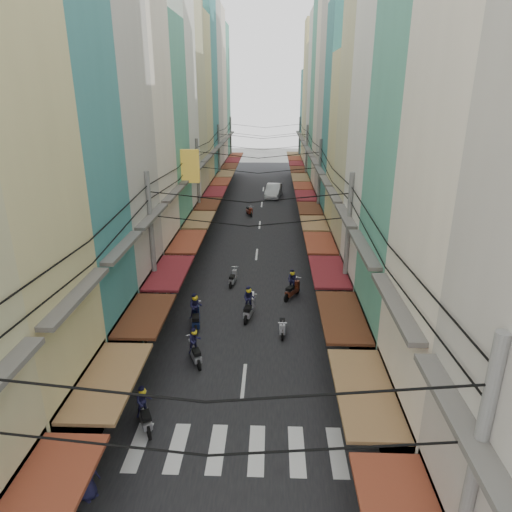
% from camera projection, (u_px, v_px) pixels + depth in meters
% --- Properties ---
extents(ground, '(160.00, 160.00, 0.00)m').
position_uv_depth(ground, '(246.00, 356.00, 21.60)').
color(ground, '#63625E').
rests_on(ground, ground).
extents(road, '(10.00, 80.00, 0.02)m').
position_uv_depth(road, '(259.00, 231.00, 40.36)').
color(road, black).
rests_on(road, ground).
extents(sidewalk_left, '(3.00, 80.00, 0.06)m').
position_uv_depth(sidewalk_left, '(186.00, 230.00, 40.57)').
color(sidewalk_left, slate).
rests_on(sidewalk_left, ground).
extents(sidewalk_right, '(3.00, 80.00, 0.06)m').
position_uv_depth(sidewalk_right, '(333.00, 232.00, 40.13)').
color(sidewalk_right, slate).
rests_on(sidewalk_right, ground).
extents(crosswalk, '(7.55, 2.40, 0.01)m').
position_uv_depth(crosswalk, '(237.00, 449.00, 15.97)').
color(crosswalk, silver).
rests_on(crosswalk, ground).
extents(building_row_left, '(7.80, 67.67, 23.70)m').
position_uv_depth(building_row_left, '(152.00, 119.00, 34.03)').
color(building_row_left, silver).
rests_on(building_row_left, ground).
extents(building_row_right, '(7.80, 68.98, 22.59)m').
position_uv_depth(building_row_right, '(365.00, 124.00, 33.51)').
color(building_row_right, teal).
rests_on(building_row_right, ground).
extents(utility_poles, '(10.20, 66.13, 8.20)m').
position_uv_depth(utility_poles, '(257.00, 166.00, 33.41)').
color(utility_poles, slate).
rests_on(utility_poles, ground).
extents(white_car, '(5.57, 2.70, 1.89)m').
position_uv_depth(white_car, '(273.00, 197.00, 53.15)').
color(white_car, silver).
rests_on(white_car, ground).
extents(bicycle, '(1.46, 0.62, 0.98)m').
position_uv_depth(bicycle, '(377.00, 399.00, 18.60)').
color(bicycle, black).
rests_on(bicycle, ground).
extents(moving_scooters, '(6.39, 32.14, 1.99)m').
position_uv_depth(moving_scooters, '(229.00, 311.00, 24.76)').
color(moving_scooters, black).
rests_on(moving_scooters, ground).
extents(parked_scooters, '(12.84, 11.64, 1.02)m').
position_uv_depth(parked_scooters, '(350.00, 400.00, 17.73)').
color(parked_scooters, black).
rests_on(parked_scooters, ground).
extents(pedestrians, '(11.09, 25.16, 2.24)m').
position_uv_depth(pedestrians, '(178.00, 302.00, 24.63)').
color(pedestrians, '#251E28').
rests_on(pedestrians, ground).
extents(market_umbrella, '(2.50, 2.50, 2.63)m').
position_uv_depth(market_umbrella, '(466.00, 438.00, 13.27)').
color(market_umbrella, '#B2B2B7').
rests_on(market_umbrella, ground).
extents(traffic_sign, '(0.10, 0.68, 3.09)m').
position_uv_depth(traffic_sign, '(368.00, 325.00, 19.76)').
color(traffic_sign, slate).
rests_on(traffic_sign, ground).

